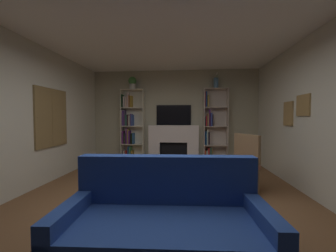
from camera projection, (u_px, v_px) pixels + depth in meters
name	position (u px, v px, depth m)	size (l,w,h in m)	color
ground_plane	(160.00, 208.00, 2.95)	(7.49, 7.49, 0.00)	brown
wall_back_accent	(174.00, 116.00, 6.03)	(4.98, 0.06, 2.72)	#ABA68C
wall_left_with_window	(6.00, 116.00, 3.17)	(0.11, 6.36, 2.72)	beige
ceiling	(160.00, 16.00, 2.83)	(4.98, 6.36, 0.06)	white
fireplace	(173.00, 143.00, 5.93)	(1.56, 0.50, 1.10)	white
tv	(174.00, 115.00, 5.96)	(1.02, 0.06, 0.59)	black
bookshelf_left	(131.00, 128.00, 6.03)	(0.68, 0.28, 2.15)	beige
bookshelf_right	(212.00, 128.00, 5.81)	(0.68, 0.29, 2.15)	beige
potted_plant	(132.00, 82.00, 5.91)	(0.23, 0.23, 0.37)	silver
vase_with_flowers	(216.00, 83.00, 5.70)	(0.13, 0.13, 0.45)	teal
couch	(165.00, 229.00, 1.88)	(1.89, 0.94, 0.92)	navy
armchair	(238.00, 162.00, 3.63)	(0.80, 0.82, 1.03)	brown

